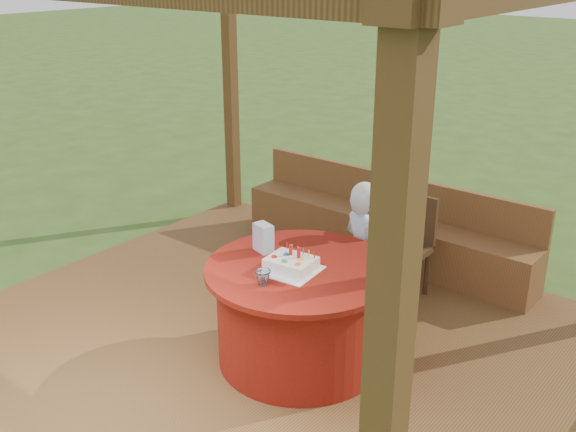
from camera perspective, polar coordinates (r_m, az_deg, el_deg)
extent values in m
plane|color=#314F1A|center=(5.46, -1.68, -10.57)|extent=(60.00, 60.00, 0.00)
cube|color=brown|center=(5.43, -1.68, -10.04)|extent=(4.50, 4.00, 0.12)
cube|color=brown|center=(2.37, 8.11, -17.32)|extent=(0.12, 0.12, 2.60)
cube|color=brown|center=(7.60, -4.86, 10.19)|extent=(0.12, 0.12, 2.60)
cube|color=brown|center=(6.54, 8.01, -1.73)|extent=(3.00, 0.42, 0.45)
cube|color=brown|center=(6.54, 9.02, 1.99)|extent=(3.00, 0.06, 0.35)
cylinder|color=maroon|center=(4.86, 1.04, -8.46)|extent=(1.18, 1.18, 0.70)
cylinder|color=maroon|center=(4.69, 1.07, -4.54)|extent=(1.34, 1.34, 0.04)
cube|color=#3C2713|center=(5.75, 9.48, -2.88)|extent=(0.44, 0.44, 0.05)
cylinder|color=#3C2713|center=(5.78, 7.02, -4.98)|extent=(0.04, 0.04, 0.43)
cylinder|color=#3C2713|center=(5.64, 10.04, -5.90)|extent=(0.04, 0.04, 0.43)
cylinder|color=#3C2713|center=(6.06, 8.71, -3.80)|extent=(0.04, 0.04, 0.43)
cylinder|color=#3C2713|center=(5.92, 11.63, -4.64)|extent=(0.04, 0.04, 0.43)
cube|color=#3C2713|center=(5.83, 10.54, -0.23)|extent=(0.43, 0.05, 0.45)
imported|color=#A1C9F0|center=(5.34, 6.29, -3.26)|extent=(0.47, 0.39, 1.11)
sphere|color=white|center=(5.16, 6.51, 1.73)|extent=(0.21, 0.21, 0.21)
cube|color=white|center=(4.62, 0.26, -4.62)|extent=(0.40, 0.40, 0.01)
cube|color=white|center=(4.60, 0.26, -4.09)|extent=(0.34, 0.28, 0.09)
cylinder|color=red|center=(4.61, 0.23, -2.88)|extent=(0.03, 0.03, 0.07)
cylinder|color=red|center=(4.57, 0.91, -3.11)|extent=(0.03, 0.03, 0.07)
sphere|color=red|center=(4.59, -1.19, -3.36)|extent=(0.04, 0.04, 0.04)
sphere|color=green|center=(4.53, -0.30, -3.74)|extent=(0.04, 0.04, 0.04)
sphere|color=orange|center=(4.48, 0.86, -4.00)|extent=(0.04, 0.04, 0.04)
sphere|color=blue|center=(4.62, -0.17, -3.17)|extent=(0.04, 0.04, 0.04)
sphere|color=yellow|center=(4.56, 1.18, -3.56)|extent=(0.04, 0.04, 0.04)
cube|color=#DF90C9|center=(4.88, -2.10, -1.84)|extent=(0.17, 0.13, 0.21)
imported|color=white|center=(4.42, -2.15, -5.23)|extent=(0.14, 0.14, 0.10)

